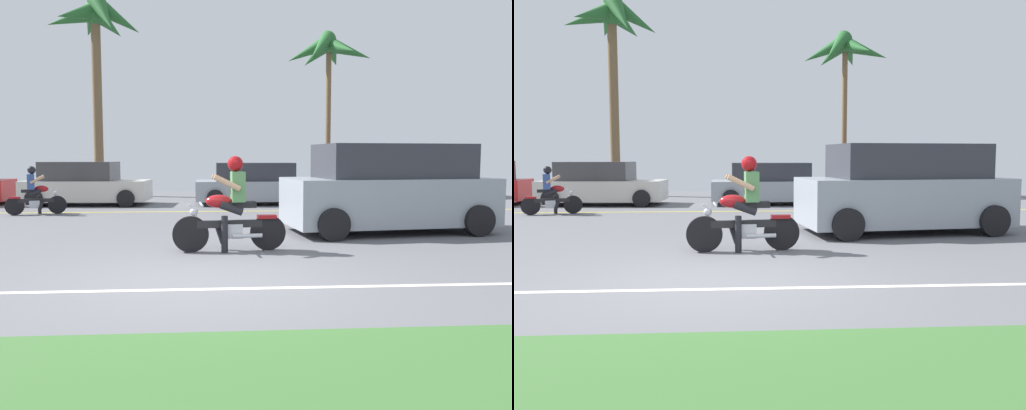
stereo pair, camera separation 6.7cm
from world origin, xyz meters
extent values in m
cube|color=slate|center=(0.00, 3.00, -0.02)|extent=(56.00, 30.00, 0.04)
cube|color=silver|center=(0.00, -0.45, 0.00)|extent=(50.40, 0.12, 0.01)
cube|color=yellow|center=(0.00, 8.76, 0.00)|extent=(50.40, 0.12, 0.01)
cylinder|color=black|center=(-0.31, 2.11, 0.31)|extent=(0.62, 0.15, 0.61)
cylinder|color=black|center=(1.02, 2.23, 0.31)|extent=(0.62, 0.15, 0.61)
cylinder|color=#B7BAC1|center=(-0.20, 2.12, 0.56)|extent=(0.28, 0.08, 0.54)
cube|color=black|center=(0.36, 2.17, 0.47)|extent=(1.12, 0.20, 0.12)
cube|color=#B7BAC1|center=(0.41, 2.17, 0.35)|extent=(0.34, 0.23, 0.25)
ellipsoid|color=maroon|center=(0.17, 2.15, 0.86)|extent=(0.45, 0.25, 0.23)
cube|color=black|center=(0.56, 2.19, 0.80)|extent=(0.51, 0.27, 0.10)
cube|color=maroon|center=(1.00, 2.23, 0.58)|extent=(0.34, 0.19, 0.06)
cylinder|color=#B7BAC1|center=(-0.12, 2.12, 0.81)|extent=(0.09, 0.64, 0.04)
sphere|color=#B7BAC1|center=(-0.24, 2.11, 0.69)|extent=(0.14, 0.14, 0.14)
cylinder|color=#B7BAC1|center=(0.65, 2.07, 0.28)|extent=(0.52, 0.12, 0.07)
cube|color=#4C7F4C|center=(0.50, 2.18, 1.11)|extent=(0.25, 0.35, 0.51)
sphere|color=maroon|center=(0.46, 2.18, 1.49)|extent=(0.27, 0.27, 0.27)
cylinder|color=black|center=(0.37, 2.27, 0.75)|extent=(0.42, 0.17, 0.26)
cylinder|color=black|center=(0.39, 2.07, 0.75)|extent=(0.42, 0.17, 0.26)
cylinder|color=black|center=(0.27, 2.02, 0.31)|extent=(0.12, 0.12, 0.62)
cylinder|color=black|center=(0.20, 2.28, 0.28)|extent=(0.22, 0.13, 0.35)
cylinder|color=tan|center=(0.28, 2.37, 1.18)|extent=(0.47, 0.13, 0.29)
cylinder|color=tan|center=(0.32, 1.96, 1.18)|extent=(0.47, 0.13, 0.29)
cube|color=#8C939E|center=(3.79, 4.25, 0.67)|extent=(4.52, 2.43, 0.99)
cube|color=#2D2F36|center=(3.87, 4.26, 1.52)|extent=(3.29, 2.01, 0.71)
cylinder|color=black|center=(5.21, 5.39, 0.32)|extent=(0.66, 0.30, 0.64)
cylinder|color=black|center=(2.13, 5.00, 0.32)|extent=(0.66, 0.30, 0.64)
cylinder|color=black|center=(5.45, 3.51, 0.32)|extent=(0.66, 0.30, 0.64)
cylinder|color=black|center=(2.37, 3.11, 0.32)|extent=(0.66, 0.30, 0.64)
cylinder|color=black|center=(6.03, 4.54, 0.72)|extent=(0.27, 0.60, 0.58)
cylinder|color=black|center=(-7.45, 12.50, 0.28)|extent=(0.57, 0.22, 0.56)
cube|color=beige|center=(-4.17, 11.23, 0.49)|extent=(4.08, 1.96, 0.67)
cube|color=#3B3A3D|center=(-4.41, 11.24, 1.13)|extent=(2.39, 1.64, 0.62)
cylinder|color=black|center=(-5.65, 10.39, 0.28)|extent=(0.57, 0.20, 0.56)
cylinder|color=black|center=(-2.76, 10.27, 0.28)|extent=(0.57, 0.20, 0.56)
cylinder|color=black|center=(-5.58, 12.18, 0.28)|extent=(0.57, 0.20, 0.56)
cylinder|color=black|center=(-2.69, 12.07, 0.28)|extent=(0.57, 0.20, 0.56)
cube|color=#8C939E|center=(1.69, 11.08, 0.48)|extent=(4.51, 1.88, 0.65)
cube|color=#2D2F36|center=(1.42, 11.08, 1.11)|extent=(2.62, 1.60, 0.60)
cylinder|color=black|center=(0.08, 10.15, 0.28)|extent=(0.56, 0.19, 0.56)
cylinder|color=black|center=(3.31, 10.20, 0.28)|extent=(0.56, 0.19, 0.56)
cylinder|color=black|center=(0.06, 11.97, 0.28)|extent=(0.56, 0.19, 0.56)
cylinder|color=black|center=(3.29, 12.02, 0.28)|extent=(0.56, 0.19, 0.56)
cube|color=#AD1E1E|center=(7.10, 13.98, 0.49)|extent=(4.40, 1.85, 0.67)
cube|color=#351116|center=(7.36, 13.98, 1.14)|extent=(2.56, 1.57, 0.62)
cylinder|color=black|center=(8.69, 14.84, 0.28)|extent=(0.56, 0.19, 0.56)
cylinder|color=black|center=(5.54, 14.90, 0.28)|extent=(0.56, 0.19, 0.56)
cylinder|color=black|center=(8.65, 13.07, 0.28)|extent=(0.56, 0.19, 0.56)
cylinder|color=black|center=(5.51, 13.13, 0.28)|extent=(0.56, 0.19, 0.56)
cylinder|color=brown|center=(4.82, 15.35, 3.09)|extent=(0.23, 0.23, 6.18)
sphere|color=#235B28|center=(4.82, 15.35, 6.18)|extent=(0.59, 0.59, 0.59)
cone|color=#235B28|center=(5.65, 15.28, 5.97)|extent=(2.03, 0.84, 1.21)
cone|color=#235B28|center=(5.14, 16.13, 5.97)|extent=(1.39, 2.09, 1.24)
cone|color=#235B28|center=(4.43, 16.10, 5.97)|extent=(1.51, 2.06, 1.34)
cone|color=#235B28|center=(3.98, 15.46, 5.97)|extent=(2.04, 0.92, 1.40)
cone|color=#235B28|center=(4.32, 14.68, 5.97)|extent=(1.68, 1.95, 1.58)
cone|color=#235B28|center=(5.12, 14.57, 5.97)|extent=(1.35, 2.09, 1.20)
cylinder|color=brown|center=(-4.70, 15.49, 3.68)|extent=(0.38, 0.38, 7.36)
sphere|color=#235B28|center=(-4.70, 15.49, 7.36)|extent=(0.99, 0.99, 0.99)
cone|color=#235B28|center=(-3.79, 15.40, 7.13)|extent=(2.19, 0.95, 1.74)
cone|color=#235B28|center=(-4.37, 16.35, 7.13)|extent=(1.48, 2.30, 1.29)
cone|color=#235B28|center=(-5.05, 16.35, 7.13)|extent=(1.50, 2.29, 1.27)
cone|color=#235B28|center=(-5.63, 15.51, 7.13)|extent=(2.18, 0.78, 1.24)
cone|color=#235B28|center=(-5.22, 14.72, 7.13)|extent=(1.82, 2.22, 1.35)
cone|color=#235B28|center=(-4.20, 14.72, 7.13)|extent=(1.71, 2.09, 1.93)
cylinder|color=black|center=(-4.38, 8.50, 0.26)|extent=(0.51, 0.23, 0.51)
cylinder|color=black|center=(-5.44, 8.17, 0.26)|extent=(0.51, 0.23, 0.51)
cylinder|color=#B7BAC1|center=(-4.46, 8.48, 0.47)|extent=(0.23, 0.11, 0.44)
cube|color=black|center=(-4.91, 8.34, 0.39)|extent=(0.91, 0.36, 0.10)
cube|color=#B7BAC1|center=(-4.95, 8.33, 0.29)|extent=(0.31, 0.24, 0.20)
ellipsoid|color=maroon|center=(-4.76, 8.38, 0.71)|extent=(0.37, 0.20, 0.19)
cube|color=black|center=(-5.07, 8.29, 0.66)|extent=(0.45, 0.30, 0.08)
cube|color=maroon|center=(-5.42, 8.18, 0.48)|extent=(0.30, 0.21, 0.05)
cylinder|color=#B7BAC1|center=(-4.53, 8.46, 0.68)|extent=(0.19, 0.51, 0.03)
sphere|color=#B7BAC1|center=(-4.43, 8.49, 0.57)|extent=(0.12, 0.12, 0.12)
cylinder|color=#B7BAC1|center=(-5.17, 8.36, 0.23)|extent=(0.42, 0.18, 0.06)
cube|color=#334C8C|center=(-5.02, 8.30, 0.92)|extent=(0.26, 0.32, 0.43)
sphere|color=black|center=(-4.99, 8.31, 1.24)|extent=(0.22, 0.22, 0.22)
cylinder|color=black|center=(-4.90, 8.25, 0.62)|extent=(0.36, 0.21, 0.21)
cylinder|color=black|center=(-4.95, 8.41, 0.62)|extent=(0.36, 0.21, 0.21)
cylinder|color=black|center=(-4.86, 8.48, 0.26)|extent=(0.12, 0.12, 0.52)
cylinder|color=black|center=(-4.76, 8.28, 0.23)|extent=(0.19, 0.14, 0.29)
cylinder|color=tan|center=(-4.81, 8.19, 0.98)|extent=(0.39, 0.19, 0.24)
cylinder|color=tan|center=(-4.91, 8.52, 0.98)|extent=(0.39, 0.19, 0.24)
camera|label=1|loc=(0.15, -6.82, 1.62)|focal=37.17mm
camera|label=2|loc=(0.22, -6.82, 1.62)|focal=37.17mm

